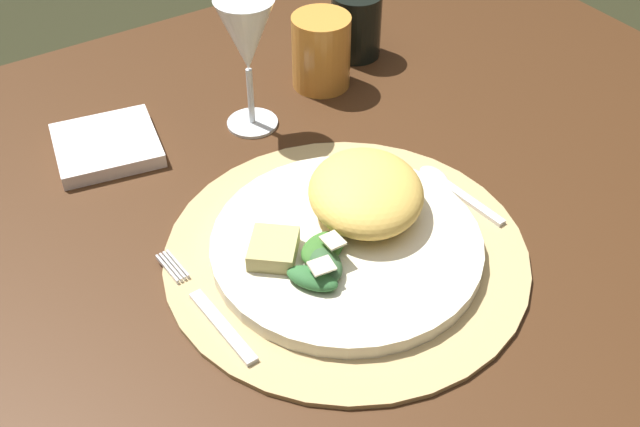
% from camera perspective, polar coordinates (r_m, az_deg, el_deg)
% --- Properties ---
extents(dining_table, '(1.41, 1.03, 0.71)m').
position_cam_1_polar(dining_table, '(0.91, -3.84, -8.51)').
color(dining_table, '#402512').
rests_on(dining_table, ground).
extents(placemat, '(0.38, 0.38, 0.01)m').
position_cam_1_polar(placemat, '(0.79, 1.98, -2.96)').
color(placemat, tan).
rests_on(placemat, dining_table).
extents(dinner_plate, '(0.28, 0.28, 0.02)m').
position_cam_1_polar(dinner_plate, '(0.78, 2.00, -2.37)').
color(dinner_plate, '#EDE4C8').
rests_on(dinner_plate, placemat).
extents(pasta_serving, '(0.17, 0.18, 0.05)m').
position_cam_1_polar(pasta_serving, '(0.79, 3.47, 1.64)').
color(pasta_serving, '#EBBD55').
rests_on(pasta_serving, dinner_plate).
extents(salad_greens, '(0.09, 0.08, 0.03)m').
position_cam_1_polar(salad_greens, '(0.74, 0.07, -3.61)').
color(salad_greens, '#2E6632').
rests_on(salad_greens, dinner_plate).
extents(bread_piece, '(0.07, 0.07, 0.02)m').
position_cam_1_polar(bread_piece, '(0.75, -3.52, -2.67)').
color(bread_piece, tan).
rests_on(bread_piece, dinner_plate).
extents(fork, '(0.02, 0.17, 0.00)m').
position_cam_1_polar(fork, '(0.73, -8.36, -7.21)').
color(fork, silver).
rests_on(fork, placemat).
extents(spoon, '(0.03, 0.12, 0.01)m').
position_cam_1_polar(spoon, '(0.87, 9.53, 2.13)').
color(spoon, silver).
rests_on(spoon, placemat).
extents(napkin, '(0.14, 0.14, 0.02)m').
position_cam_1_polar(napkin, '(0.95, -15.76, 4.97)').
color(napkin, white).
rests_on(napkin, dining_table).
extents(wine_glass, '(0.07, 0.07, 0.17)m').
position_cam_1_polar(wine_glass, '(0.91, -5.55, 12.91)').
color(wine_glass, silver).
rests_on(wine_glass, dining_table).
extents(amber_tumbler, '(0.08, 0.08, 0.10)m').
position_cam_1_polar(amber_tumbler, '(1.02, 0.08, 12.10)').
color(amber_tumbler, orange).
rests_on(amber_tumbler, dining_table).
extents(dark_tumbler, '(0.07, 0.07, 0.09)m').
position_cam_1_polar(dark_tumbler, '(1.10, 2.73, 14.00)').
color(dark_tumbler, black).
rests_on(dark_tumbler, dining_table).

